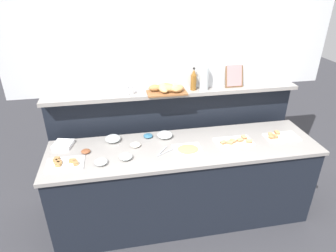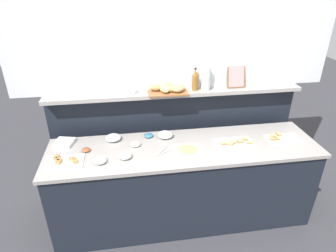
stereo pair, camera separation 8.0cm
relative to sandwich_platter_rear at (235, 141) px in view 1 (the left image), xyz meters
The scene contains 23 objects.
ground_plane 1.19m from the sandwich_platter_rear, 129.18° to the left, with size 12.00×12.00×0.00m, color #38383D.
buffet_counter 0.67m from the sandwich_platter_rear, behind, with size 2.60×0.69×0.88m.
back_ledge_unit 0.76m from the sandwich_platter_rear, 133.03° to the left, with size 2.68×0.22×1.27m.
upper_wall_panel 1.29m from the sandwich_platter_rear, 131.77° to the left, with size 3.28×0.08×1.33m, color silver.
sandwich_platter_rear is the anchor object (origin of this frame).
sandwich_platter_side 1.59m from the sandwich_platter_rear, behind, with size 0.32×0.22×0.04m.
sandwich_platter_front 0.49m from the sandwich_platter_rear, ahead, with size 0.33×0.19×0.04m.
cold_cuts_platter 0.49m from the sandwich_platter_rear, behind, with size 0.26×0.23×0.02m.
glass_bowl_large 0.69m from the sandwich_platter_rear, 161.39° to the left, with size 0.15×0.15×0.06m.
glass_bowl_medium 1.07m from the sandwich_platter_rear, behind, with size 0.12×0.12×0.05m.
glass_bowl_small 1.19m from the sandwich_platter_rear, 168.42° to the left, with size 0.15×0.15×0.06m.
glass_bowl_extra 1.29m from the sandwich_platter_rear, behind, with size 0.11×0.11×0.05m.
condiment_bowl_teal 0.86m from the sandwich_platter_rear, 162.64° to the left, with size 0.09×0.09×0.03m, color teal.
condiment_bowl_dark 1.42m from the sandwich_platter_rear, behind, with size 0.08×0.08×0.03m, color brown.
condiment_bowl_cream 0.97m from the sandwich_platter_rear, behind, with size 0.10×0.10×0.03m, color silver.
serving_tongs 0.72m from the sandwich_platter_rear, behind, with size 0.16×0.16×0.01m.
napkin_stack 1.66m from the sandwich_platter_rear, behind, with size 0.17×0.17×0.03m, color white.
vinegar_bottle_amber 0.75m from the sandwich_platter_rear, 122.94° to the left, with size 0.06×0.06×0.24m.
salt_shaker 1.17m from the sandwich_platter_rear, 155.08° to the left, with size 0.03×0.03×0.09m.
pepper_shaker 1.13m from the sandwich_platter_rear, 154.07° to the left, with size 0.03×0.03×0.09m.
bread_basket 0.86m from the sandwich_platter_rear, 142.51° to the left, with size 0.40×0.26×0.08m.
framed_picture 0.72m from the sandwich_platter_rear, 74.27° to the left, with size 0.19×0.07×0.25m.
water_carafe 0.71m from the sandwich_platter_rear, 113.38° to the left, with size 0.09×0.09×0.24m, color silver.
Camera 1 is at (-0.59, -2.31, 2.33)m, focal length 31.11 mm.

